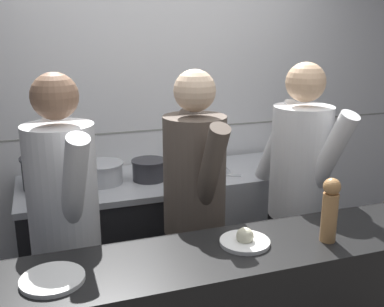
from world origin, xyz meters
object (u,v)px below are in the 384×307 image
Objects in this scene: mixing_bowl_steel at (215,164)px; chef_head_cook at (65,223)px; oven_range at (103,245)px; sauce_pot at (102,172)px; stock_pot at (48,171)px; pepper_mill at (330,208)px; braising_pot at (149,169)px; plated_dish_appetiser at (245,240)px; plated_dish_main at (53,279)px; chef_line at (298,190)px; chefs_knife at (212,174)px; chef_sous at (195,205)px.

chef_head_cook is at bearing -148.42° from mixing_bowl_steel.
sauce_pot is (0.02, 0.01, 0.52)m from oven_range.
stock_pot is 0.35m from sauce_pot.
mixing_bowl_steel is at bearing 90.89° from pepper_mill.
braising_pot is 1.41m from pepper_mill.
plated_dish_appetiser is at bearing -83.45° from braising_pot.
chef_head_cook is (-1.09, -0.67, -0.01)m from mixing_bowl_steel.
plated_dish_main is 1.09× the size of plated_dish_appetiser.
chef_line reaches higher than oven_range.
plated_dish_appetiser is at bearing -105.95° from mixing_bowl_steel.
chef_line is at bearing 22.49° from plated_dish_main.
plated_dish_appetiser is at bearing 165.96° from pepper_mill.
mixing_bowl_steel is at bearing 19.17° from chef_head_cook.
chef_line is at bearing -27.20° from stock_pot.
chefs_knife is 0.67m from chef_line.
plated_dish_appetiser is (0.14, -1.22, 0.02)m from braising_pot.
oven_range is 4.77× the size of plated_dish_appetiser.
braising_pot is 0.75× the size of chefs_knife.
stock_pot is at bearing 174.18° from sauce_pot.
plated_dish_main is 1.56m from chef_line.
oven_range is 0.97m from mixing_bowl_steel.
plated_dish_appetiser is at bearing -88.92° from chef_sous.
sauce_pot is 0.76m from chef_head_cook.
chef_line reaches higher than chef_head_cook.
oven_range is at bearing -8.77° from stock_pot.
pepper_mill is (1.16, -1.38, 0.12)m from stock_pot.
chefs_knife is at bearing 17.72° from chef_head_cook.
braising_pot is at bearing 125.84° from chef_line.
plated_dish_main is at bearing 177.52° from pepper_mill.
chef_head_cook is 0.70m from chef_sous.
chef_line is (1.36, 0.01, 0.01)m from chef_head_cook.
chef_head_cook is at bearing -131.83° from braising_pot.
mixing_bowl_steel is 0.13× the size of chef_sous.
sauce_pot is at bearing 74.09° from plated_dish_main.
oven_range is 4.48× the size of braising_pot.
oven_range is at bearing 56.80° from chef_head_cook.
braising_pot is at bearing 35.75° from chef_head_cook.
stock_pot is 1.05m from chef_sous.
plated_dish_appetiser is 0.75× the size of pepper_mill.
plated_dish_main is at bearing -170.86° from chef_line.
chefs_knife is at bearing 105.47° from chef_line.
stock_pot reaches higher than mixing_bowl_steel.
stock_pot is at bearing 121.76° from plated_dish_appetiser.
stock_pot reaches higher than plated_dish_appetiser.
sauce_pot is at bearing 55.54° from chef_head_cook.
braising_pot reaches higher than oven_range.
chefs_knife reaches higher than oven_range.
sauce_pot is at bearing -5.82° from stock_pot.
oven_range is at bearing 134.91° from chef_line.
chefs_knife is 1.26m from pepper_mill.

